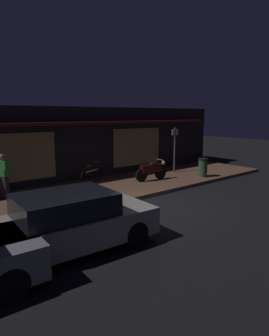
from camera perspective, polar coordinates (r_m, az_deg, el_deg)
name	(u,v)px	position (r m, az deg, el deg)	size (l,w,h in m)	color
ground_plane	(158,206)	(10.65, 4.59, -7.39)	(60.00, 60.00, 0.00)	black
sidewalk_slab	(110,188)	(12.87, -4.74, -3.91)	(18.00, 4.00, 0.15)	brown
storefront_building	(72,143)	(15.45, -12.05, 4.81)	(18.00, 3.30, 3.60)	black
motorcycle	(152,170)	(13.93, 3.36, -0.38)	(1.70, 0.55, 0.97)	black
bicycle_parked	(92,175)	(13.62, -8.30, -1.32)	(1.54, 0.72, 0.91)	black
person_photographer	(3,175)	(11.85, -24.13, -1.31)	(0.54, 0.44, 1.67)	#28232D
sign_post	(175,147)	(15.95, 7.80, 4.05)	(0.44, 0.09, 2.40)	#47474C
trash_bin	(203,167)	(15.10, 13.12, 0.11)	(0.48, 0.48, 0.93)	#2D4C33
parked_car_far	(70,222)	(7.32, -12.47, -10.18)	(4.19, 1.98, 1.42)	black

